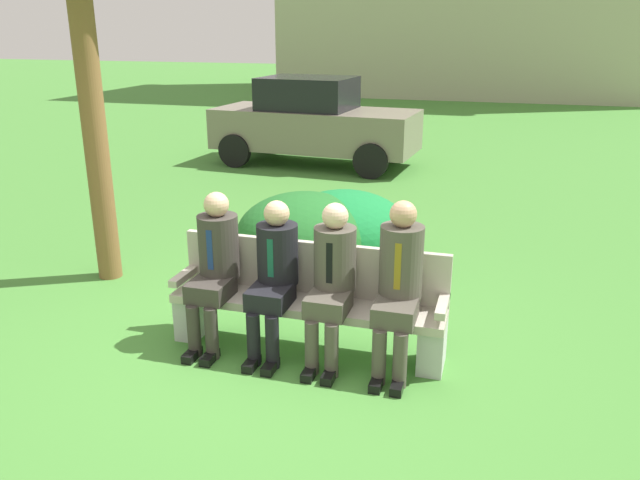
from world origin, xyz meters
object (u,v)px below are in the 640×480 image
object	(u,v)px
shrub_near_bench	(345,232)
parked_car_near	(314,122)
seated_man_rightmost	(399,279)
shrub_mid_lawn	(306,237)
seated_man_centerright	(332,276)
seated_man_centerleft	(274,271)
park_bench	(309,299)
seated_man_leftmost	(215,262)

from	to	relation	value
shrub_near_bench	parked_car_near	size ratio (longest dim) A/B	0.37
seated_man_rightmost	shrub_mid_lawn	size ratio (longest dim) A/B	0.90
seated_man_centerright	shrub_near_bench	size ratio (longest dim) A/B	0.88
seated_man_centerleft	seated_man_rightmost	xyz separation A→B (m)	(1.02, 0.01, 0.04)
park_bench	shrub_mid_lawn	xyz separation A→B (m)	(-0.49, 1.47, 0.04)
park_bench	shrub_mid_lawn	world-z (taller)	shrub_mid_lawn
seated_man_centerleft	seated_man_centerright	xyz separation A→B (m)	(0.49, 0.00, 0.01)
parked_car_near	shrub_mid_lawn	bearing A→B (deg)	-73.93
parked_car_near	seated_man_centerright	bearing A→B (deg)	-72.04
park_bench	seated_man_rightmost	world-z (taller)	seated_man_rightmost
seated_man_leftmost	shrub_near_bench	size ratio (longest dim) A/B	0.89
seated_man_centerleft	seated_man_rightmost	world-z (taller)	seated_man_rightmost
seated_man_centerleft	parked_car_near	size ratio (longest dim) A/B	0.32
seated_man_leftmost	shrub_mid_lawn	distance (m)	1.64
shrub_near_bench	parked_car_near	distance (m)	5.78
park_bench	parked_car_near	distance (m)	7.50
park_bench	seated_man_centerright	xyz separation A→B (m)	(0.24, -0.13, 0.29)
shrub_near_bench	seated_man_leftmost	bearing A→B (deg)	-108.85
park_bench	seated_man_centerright	size ratio (longest dim) A/B	1.77
seated_man_centerright	shrub_near_bench	distance (m)	1.95
seated_man_leftmost	parked_car_near	bearing A→B (deg)	100.50
park_bench	shrub_near_bench	world-z (taller)	shrub_near_bench
seated_man_leftmost	seated_man_rightmost	world-z (taller)	seated_man_rightmost
seated_man_centerright	shrub_near_bench	world-z (taller)	seated_man_centerright
shrub_near_bench	parked_car_near	bearing A→B (deg)	110.28
park_bench	parked_car_near	world-z (taller)	parked_car_near
seated_man_rightmost	seated_man_centerright	bearing A→B (deg)	-179.41
seated_man_rightmost	shrub_near_bench	world-z (taller)	seated_man_rightmost
seated_man_centerleft	shrub_near_bench	distance (m)	1.92
seated_man_leftmost	parked_car_near	distance (m)	7.43
seated_man_centerright	seated_man_rightmost	distance (m)	0.53
park_bench	seated_man_centerright	distance (m)	0.40
seated_man_leftmost	shrub_near_bench	xyz separation A→B (m)	(0.65, 1.90, -0.27)
shrub_mid_lawn	shrub_near_bench	bearing A→B (deg)	40.27
shrub_near_bench	parked_car_near	world-z (taller)	parked_car_near
seated_man_centerleft	shrub_mid_lawn	world-z (taller)	seated_man_centerleft
parked_car_near	seated_man_centerleft	bearing A→B (deg)	-75.57
shrub_mid_lawn	seated_man_centerright	bearing A→B (deg)	-65.62
park_bench	seated_man_rightmost	size ratio (longest dim) A/B	1.69
seated_man_leftmost	shrub_mid_lawn	bearing A→B (deg)	79.61
park_bench	seated_man_leftmost	world-z (taller)	seated_man_leftmost
seated_man_leftmost	seated_man_centerright	distance (m)	1.02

